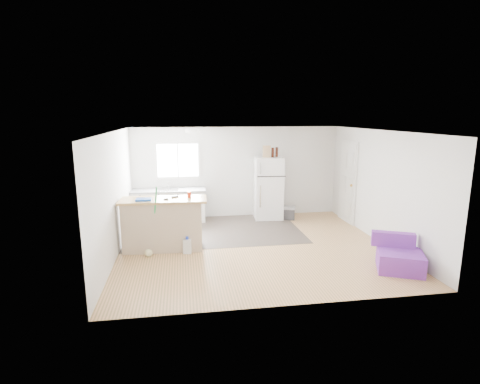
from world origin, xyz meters
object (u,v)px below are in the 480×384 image
cooler (287,213)px  cleaner_jug (187,246)px  peninsula (163,224)px  purple_seat (399,257)px  cardboard_box (267,152)px  bottle_left (273,152)px  bottle_right (277,152)px  refrigerator (268,188)px  red_cup (189,195)px  blue_tray (144,199)px  mop (150,244)px  kitchen_cabinets (169,205)px

cooler → cleaner_jug: (-2.64, -2.11, -0.02)m
peninsula → purple_seat: 4.53m
cardboard_box → bottle_left: (0.15, -0.02, -0.02)m
cleaner_jug → bottle_left: (2.26, 2.20, 1.61)m
bottle_left → bottle_right: (0.14, 0.12, 0.00)m
refrigerator → cooler: 0.82m
cooler → bottle_left: bearing=-174.9°
purple_seat → red_cup: bearing=178.8°
bottle_left → red_cup: bearing=-139.9°
red_cup → blue_tray: bearing=-172.6°
purple_seat → blue_tray: (-4.54, 1.62, 0.85)m
cleaner_jug → red_cup: (0.07, 0.36, 0.97)m
mop → cardboard_box: 3.92m
bottle_left → cardboard_box: bearing=173.2°
cleaner_jug → red_cup: red_cup is taller
cleaner_jug → bottle_right: (2.40, 2.32, 1.61)m
kitchen_cabinets → refrigerator: 2.63m
mop → blue_tray: size_ratio=4.64×
cleaner_jug → blue_tray: 1.26m
kitchen_cabinets → cleaner_jug: 2.42m
mop → red_cup: (0.79, 0.37, 0.89)m
cooler → blue_tray: blue_tray is taller
cooler → bottle_right: 1.62m
peninsula → cleaner_jug: peninsula is taller
purple_seat → blue_tray: bearing=-175.3°
peninsula → mop: 0.51m
cleaner_jug → red_cup: bearing=87.9°
peninsula → cardboard_box: size_ratio=5.85×
cardboard_box → bottle_right: (0.29, 0.10, -0.02)m
refrigerator → cooler: refrigerator is taller
peninsula → bottle_left: 3.53m
cooler → peninsula: bearing=-132.6°
bottle_left → bottle_right: 0.18m
kitchen_cabinets → peninsula: size_ratio=1.08×
cleaner_jug → mop: mop is taller
mop → cooler: bearing=2.7°
red_cup → bottle_right: 3.11m
red_cup → blue_tray: red_cup is taller
peninsula → bottle_right: (2.87, 2.00, 1.23)m
refrigerator → blue_tray: (-3.00, -2.06, 0.26)m
cardboard_box → bottle_right: 0.31m
refrigerator → kitchen_cabinets: bearing=-177.1°
peninsula → refrigerator: bearing=39.6°
peninsula → cleaner_jug: (0.47, -0.32, -0.38)m
bottle_left → mop: bearing=-143.4°
mop → peninsula: bearing=23.5°
mop → bottle_left: size_ratio=5.57×
peninsula → cooler: bearing=32.7°
refrigerator → red_cup: (-2.11, -1.95, 0.30)m
refrigerator → bottle_left: bearing=-50.0°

